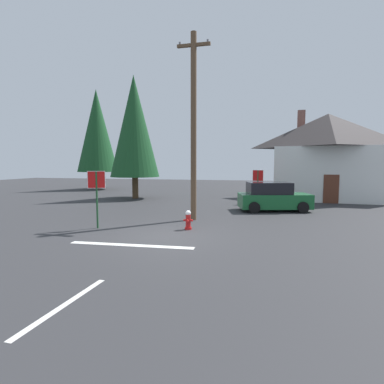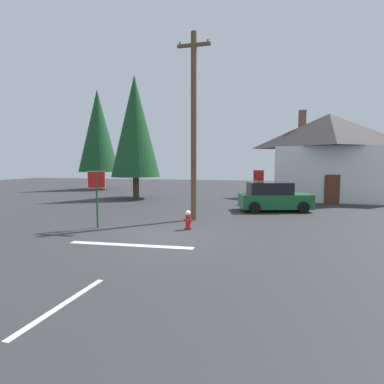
{
  "view_description": "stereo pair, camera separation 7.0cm",
  "coord_description": "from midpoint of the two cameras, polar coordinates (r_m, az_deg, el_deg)",
  "views": [
    {
      "loc": [
        3.77,
        -10.94,
        2.76
      ],
      "look_at": [
        0.57,
        2.24,
        1.5
      ],
      "focal_mm": 28.69,
      "sensor_mm": 36.0,
      "label": 1
    },
    {
      "loc": [
        3.83,
        -10.92,
        2.76
      ],
      "look_at": [
        0.57,
        2.24,
        1.5
      ],
      "focal_mm": 28.69,
      "sensor_mm": 36.0,
      "label": 2
    }
  ],
  "objects": [
    {
      "name": "utility_pole",
      "position": [
        15.06,
        0.16,
        12.43
      ],
      "size": [
        1.6,
        0.28,
        8.91
      ],
      "color": "brown",
      "rests_on": "ground"
    },
    {
      "name": "lane_stop_bar",
      "position": [
        10.77,
        -11.46,
        -9.65
      ],
      "size": [
        4.38,
        0.54,
        0.01
      ],
      "primitive_type": "cube",
      "rotation": [
        0.0,
        0.0,
        0.06
      ],
      "color": "silver",
      "rests_on": "ground"
    },
    {
      "name": "ground_plane",
      "position": [
        11.91,
        -5.44,
        -8.38
      ],
      "size": [
        80.0,
        80.0,
        0.1
      ],
      "primitive_type": "cube",
      "color": "#2D2D30"
    },
    {
      "name": "house",
      "position": [
        26.37,
        23.71,
        6.32
      ],
      "size": [
        8.75,
        7.06,
        7.13
      ],
      "color": "silver",
      "rests_on": "ground"
    },
    {
      "name": "lane_center_stripe",
      "position": [
        6.89,
        -22.88,
        -18.74
      ],
      "size": [
        0.23,
        2.66,
        0.01
      ],
      "primitive_type": "cube",
      "rotation": [
        0.0,
        0.0,
        1.54
      ],
      "color": "silver",
      "rests_on": "ground"
    },
    {
      "name": "fire_hydrant",
      "position": [
        12.92,
        -0.87,
        -5.24
      ],
      "size": [
        0.41,
        0.35,
        0.81
      ],
      "color": "red",
      "rests_on": "ground"
    },
    {
      "name": "stop_sign_far",
      "position": [
        21.47,
        12.06,
        2.25
      ],
      "size": [
        0.73,
        0.24,
        2.32
      ],
      "color": "#1E4C28",
      "rests_on": "ground"
    },
    {
      "name": "stop_sign_near",
      "position": [
        13.64,
        -17.45,
        0.81
      ],
      "size": [
        0.68,
        0.31,
        2.45
      ],
      "color": "#1E4C28",
      "rests_on": "ground"
    },
    {
      "name": "parked_car",
      "position": [
        18.57,
        14.66,
        -0.95
      ],
      "size": [
        4.36,
        2.81,
        1.68
      ],
      "color": "#195B2D",
      "rests_on": "ground"
    },
    {
      "name": "pine_tree_tall_left",
      "position": [
        34.66,
        -17.31,
        10.76
      ],
      "size": [
        4.22,
        4.22,
        10.54
      ],
      "color": "#4C3823",
      "rests_on": "ground"
    },
    {
      "name": "pine_tree_mid_left",
      "position": [
        24.9,
        -10.77,
        11.85
      ],
      "size": [
        3.84,
        3.84,
        9.59
      ],
      "color": "#4C3823",
      "rests_on": "ground"
    }
  ]
}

